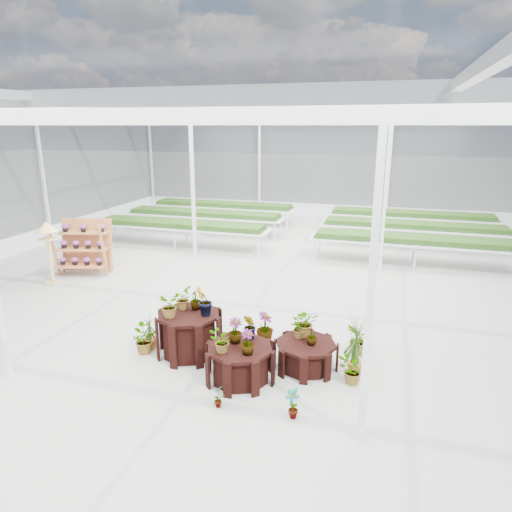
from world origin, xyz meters
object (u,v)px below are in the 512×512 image
(plinth_mid, at_px, (240,363))
(plinth_low, at_px, (306,355))
(shelf_rack, at_px, (83,247))
(bird_table, at_px, (50,253))
(plinth_tall, at_px, (190,334))

(plinth_mid, bearing_deg, plinth_low, 34.99)
(shelf_rack, distance_m, bird_table, 1.09)
(plinth_mid, bearing_deg, bird_table, 153.82)
(plinth_mid, xyz_separation_m, shelf_rack, (-6.20, 4.23, 0.49))
(bird_table, bearing_deg, plinth_mid, -38.48)
(plinth_mid, relative_size, shelf_rack, 0.74)
(bird_table, bearing_deg, plinth_low, -30.66)
(plinth_tall, distance_m, plinth_low, 2.21)
(plinth_mid, relative_size, plinth_low, 1.05)
(plinth_low, relative_size, bird_table, 0.63)
(plinth_tall, distance_m, bird_table, 5.88)
(shelf_rack, xyz_separation_m, bird_table, (-0.26, -1.05, 0.08))
(plinth_tall, xyz_separation_m, bird_table, (-5.26, 2.58, 0.46))
(plinth_tall, bearing_deg, shelf_rack, 144.03)
(shelf_rack, bearing_deg, plinth_tall, -50.48)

